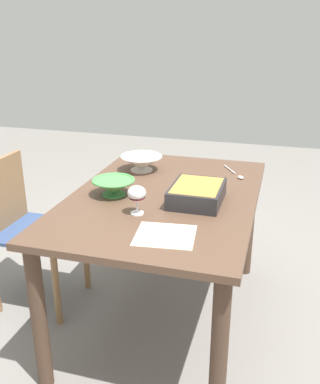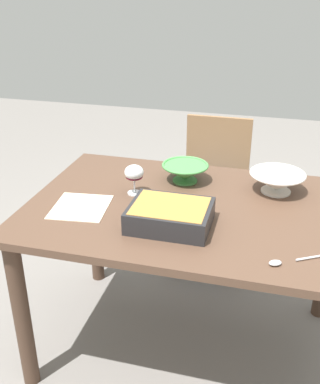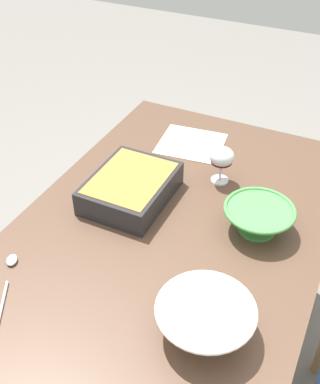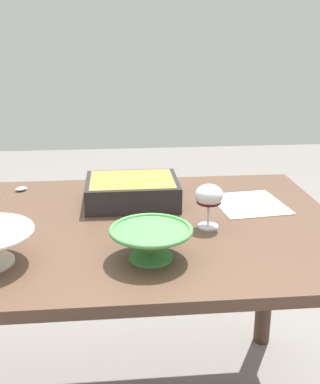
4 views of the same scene
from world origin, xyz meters
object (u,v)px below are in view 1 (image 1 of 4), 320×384
(casserole_dish, at_px, (197,193))
(dining_table, at_px, (164,214))
(wine_glass, at_px, (137,195))
(napkin, at_px, (165,235))
(serving_spoon, at_px, (237,174))
(small_bowl, at_px, (114,186))
(mixing_bowl, at_px, (141,162))
(chair, at_px, (26,225))

(casserole_dish, bearing_deg, dining_table, -106.47)
(wine_glass, xyz_separation_m, napkin, (0.18, 0.18, -0.09))
(casserole_dish, height_order, serving_spoon, casserole_dish)
(wine_glass, distance_m, serving_spoon, 0.76)
(wine_glass, distance_m, small_bowl, 0.27)
(wine_glass, xyz_separation_m, small_bowl, (-0.18, -0.19, -0.04))
(napkin, bearing_deg, mixing_bowl, -155.17)
(casserole_dish, relative_size, serving_spoon, 1.34)
(chair, relative_size, serving_spoon, 3.75)
(serving_spoon, relative_size, napkin, 0.96)
(dining_table, distance_m, serving_spoon, 0.52)
(casserole_dish, bearing_deg, napkin, -7.32)
(mixing_bowl, relative_size, serving_spoon, 1.05)
(casserole_dish, relative_size, napkin, 1.28)
(chair, height_order, small_bowl, chair)
(casserole_dish, bearing_deg, serving_spoon, 162.68)
(small_bowl, bearing_deg, chair, -95.70)
(serving_spoon, height_order, napkin, serving_spoon)
(serving_spoon, xyz_separation_m, napkin, (0.83, -0.19, -0.01))
(mixing_bowl, bearing_deg, wine_glass, 16.55)
(mixing_bowl, height_order, serving_spoon, mixing_bowl)
(dining_table, bearing_deg, casserole_dish, 73.53)
(small_bowl, xyz_separation_m, serving_spoon, (-0.47, 0.55, -0.04))
(dining_table, bearing_deg, small_bowl, -70.90)
(mixing_bowl, bearing_deg, napkin, 24.83)
(wine_glass, height_order, serving_spoon, wine_glass)
(chair, xyz_separation_m, mixing_bowl, (-0.35, 0.58, 0.32))
(chair, distance_m, napkin, 1.06)
(casserole_dish, distance_m, small_bowl, 0.42)
(dining_table, height_order, serving_spoon, serving_spoon)
(napkin, bearing_deg, serving_spoon, 167.26)
(dining_table, xyz_separation_m, casserole_dish, (0.05, 0.18, 0.16))
(dining_table, distance_m, casserole_dish, 0.24)
(wine_glass, height_order, casserole_dish, wine_glass)
(chair, distance_m, wine_glass, 0.87)
(small_bowl, height_order, napkin, small_bowl)
(casserole_dish, distance_m, napkin, 0.40)
(dining_table, relative_size, chair, 1.58)
(wine_glass, height_order, napkin, wine_glass)
(mixing_bowl, relative_size, napkin, 1.01)
(small_bowl, distance_m, napkin, 0.51)
(napkin, bearing_deg, casserole_dish, 172.68)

